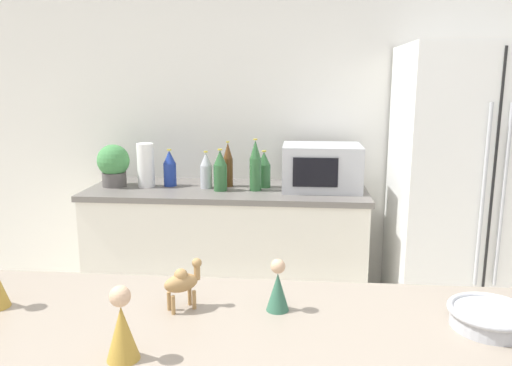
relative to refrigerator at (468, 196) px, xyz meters
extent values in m
cube|color=white|center=(-1.06, 0.41, 0.40)|extent=(8.00, 0.06, 2.55)
cube|color=silver|center=(-1.45, 0.08, -0.45)|extent=(1.73, 0.60, 0.85)
cube|color=#66605B|center=(-1.45, 0.08, -0.01)|extent=(1.76, 0.63, 0.03)
cube|color=white|center=(0.00, 0.00, 0.00)|extent=(0.83, 0.72, 1.75)
cube|color=black|center=(0.00, -0.36, 0.00)|extent=(0.01, 0.01, 1.68)
cylinder|color=#B2B5BA|center=(-0.05, -0.38, 0.09)|extent=(0.02, 0.02, 0.96)
cylinder|color=#B2B5BA|center=(0.05, -0.38, 0.09)|extent=(0.02, 0.02, 0.96)
cube|color=gray|center=(-1.03, -1.93, 0.11)|extent=(1.85, 0.56, 0.03)
cylinder|color=#595451|center=(-2.18, 0.08, 0.05)|extent=(0.15, 0.15, 0.09)
sphere|color=#478E4C|center=(-2.18, 0.08, 0.17)|extent=(0.20, 0.20, 0.20)
cylinder|color=white|center=(-1.97, 0.08, 0.14)|extent=(0.11, 0.11, 0.28)
cube|color=#B2B5BA|center=(-0.86, 0.10, 0.15)|extent=(0.48, 0.36, 0.28)
cube|color=black|center=(-0.90, -0.08, 0.15)|extent=(0.26, 0.01, 0.17)
cylinder|color=#2D6033|center=(-1.22, 0.12, 0.08)|extent=(0.08, 0.08, 0.15)
cone|color=#2D6033|center=(-1.22, 0.12, 0.19)|extent=(0.08, 0.08, 0.08)
cylinder|color=gold|center=(-1.22, 0.12, 0.24)|extent=(0.03, 0.03, 0.01)
cylinder|color=brown|center=(-1.45, 0.13, 0.10)|extent=(0.06, 0.06, 0.18)
cone|color=brown|center=(-1.45, 0.13, 0.24)|extent=(0.06, 0.06, 0.10)
cylinder|color=gold|center=(-1.45, 0.13, 0.29)|extent=(0.02, 0.02, 0.01)
cylinder|color=#B2B7BC|center=(-1.58, 0.07, 0.08)|extent=(0.08, 0.08, 0.15)
cone|color=#B2B7BC|center=(-1.58, 0.07, 0.19)|extent=(0.07, 0.07, 0.08)
cylinder|color=gold|center=(-1.58, 0.07, 0.24)|extent=(0.03, 0.03, 0.01)
cylinder|color=navy|center=(-1.83, 0.12, 0.08)|extent=(0.08, 0.08, 0.15)
cone|color=navy|center=(-1.83, 0.12, 0.19)|extent=(0.08, 0.08, 0.08)
cylinder|color=gold|center=(-1.83, 0.12, 0.24)|extent=(0.03, 0.03, 0.01)
cylinder|color=#2D6033|center=(-1.48, 0.00, 0.09)|extent=(0.08, 0.08, 0.16)
cone|color=#2D6033|center=(-1.48, 0.00, 0.21)|extent=(0.08, 0.08, 0.09)
cylinder|color=gold|center=(-1.48, 0.00, 0.26)|extent=(0.03, 0.03, 0.01)
cylinder|color=#2D6033|center=(-1.27, 0.03, 0.11)|extent=(0.07, 0.07, 0.20)
cone|color=#2D6033|center=(-1.27, 0.03, 0.26)|extent=(0.07, 0.07, 0.11)
cylinder|color=gold|center=(-1.27, 0.03, 0.32)|extent=(0.03, 0.03, 0.01)
cylinder|color=#B7BABF|center=(-0.56, -1.89, 0.14)|extent=(0.17, 0.17, 0.04)
torus|color=#B7BABF|center=(-0.56, -1.89, 0.16)|extent=(0.19, 0.19, 0.02)
ellipsoid|color=#A87F4C|center=(-1.28, -1.86, 0.19)|extent=(0.10, 0.09, 0.04)
sphere|color=#A87F4C|center=(-1.28, -1.86, 0.21)|extent=(0.03, 0.03, 0.03)
cylinder|color=#A87F4C|center=(-1.24, -1.83, 0.21)|extent=(0.02, 0.02, 0.04)
sphere|color=#A87F4C|center=(-1.24, -1.83, 0.24)|extent=(0.02, 0.02, 0.02)
cylinder|color=#A87F4C|center=(-1.26, -1.83, 0.15)|extent=(0.01, 0.01, 0.05)
cylinder|color=#A87F4C|center=(-1.25, -1.85, 0.15)|extent=(0.01, 0.01, 0.05)
cylinder|color=#A87F4C|center=(-1.31, -1.87, 0.15)|extent=(0.01, 0.01, 0.05)
cylinder|color=#A87F4C|center=(-1.29, -1.89, 0.15)|extent=(0.01, 0.01, 0.05)
cone|color=#B28933|center=(-1.34, -2.09, 0.18)|extent=(0.07, 0.07, 0.11)
sphere|color=tan|center=(-1.34, -2.09, 0.26)|extent=(0.04, 0.04, 0.04)
cone|color=#33664C|center=(-1.04, -1.84, 0.17)|extent=(0.06, 0.06, 0.10)
sphere|color=tan|center=(-1.04, -1.84, 0.24)|extent=(0.04, 0.04, 0.04)
camera|label=1|loc=(-0.99, -2.98, 0.68)|focal=35.00mm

